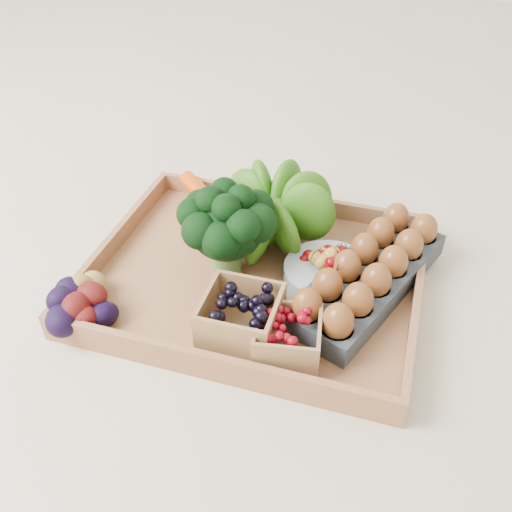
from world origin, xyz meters
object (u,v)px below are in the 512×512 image
(tray, at_px, (256,280))
(egg_carton, at_px, (367,281))
(cherry_bowl, at_px, (328,276))
(broccoli, at_px, (227,243))

(tray, xyz_separation_m, egg_carton, (0.19, 0.02, 0.03))
(tray, bearing_deg, cherry_bowl, 6.26)
(cherry_bowl, xyz_separation_m, egg_carton, (0.06, 0.01, 0.00))
(tray, height_order, broccoli, broccoli)
(broccoli, xyz_separation_m, cherry_bowl, (0.17, 0.02, -0.04))
(tray, height_order, cherry_bowl, cherry_bowl)
(cherry_bowl, height_order, egg_carton, same)
(broccoli, height_order, cherry_bowl, broccoli)
(tray, relative_size, egg_carton, 1.60)
(cherry_bowl, distance_m, egg_carton, 0.06)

